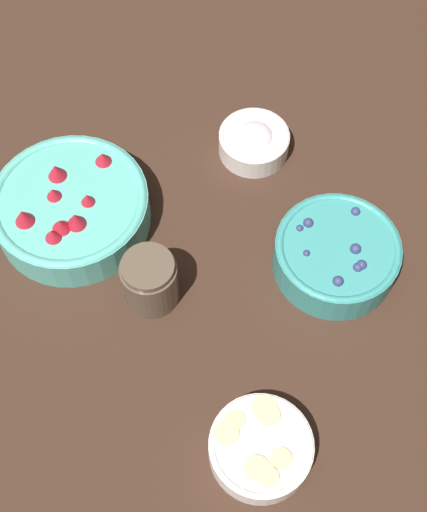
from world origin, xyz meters
TOP-DOWN VIEW (x-y plane):
  - ground_plane at (0.00, 0.00)m, footprint 4.00×4.00m
  - bowl_strawberries at (-0.22, -0.11)m, footprint 0.24×0.24m
  - bowl_blueberries at (0.03, 0.20)m, footprint 0.18×0.18m
  - bowl_bananas at (0.22, -0.03)m, footprint 0.13×0.13m
  - bowl_cream at (-0.21, 0.20)m, footprint 0.11×0.11m
  - jar_chocolate at (-0.05, -0.06)m, footprint 0.08×0.08m

SIDE VIEW (x-z plane):
  - ground_plane at x=0.00m, z-range 0.00..0.00m
  - bowl_cream at x=-0.21m, z-range 0.00..0.05m
  - bowl_bananas at x=0.22m, z-range 0.00..0.05m
  - bowl_blueberries at x=0.03m, z-range 0.00..0.07m
  - bowl_strawberries at x=-0.22m, z-range 0.00..0.08m
  - jar_chocolate at x=-0.05m, z-range 0.00..0.09m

